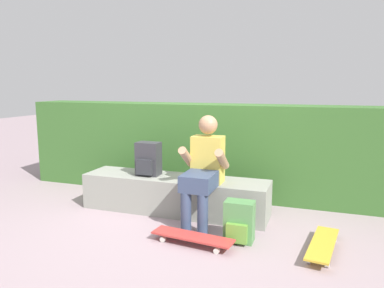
{
  "coord_description": "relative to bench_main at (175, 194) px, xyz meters",
  "views": [
    {
      "loc": [
        1.6,
        -3.52,
        1.5
      ],
      "look_at": [
        0.2,
        0.45,
        0.82
      ],
      "focal_mm": 34.28,
      "sensor_mm": 36.0,
      "label": 1
    }
  ],
  "objects": [
    {
      "name": "ground_plane",
      "position": [
        0.0,
        -0.38,
        -0.21
      ],
      "size": [
        24.0,
        24.0,
        0.0
      ],
      "primitive_type": "plane",
      "color": "gray"
    },
    {
      "name": "bench_main",
      "position": [
        0.0,
        0.0,
        0.0
      ],
      "size": [
        2.22,
        0.52,
        0.42
      ],
      "color": "gray",
      "rests_on": "ground"
    },
    {
      "name": "person_skater",
      "position": [
        0.43,
        -0.22,
        0.41
      ],
      "size": [
        0.49,
        0.62,
        1.17
      ],
      "color": "gold",
      "rests_on": "ground"
    },
    {
      "name": "skateboard_near_person",
      "position": [
        0.51,
        -0.8,
        -0.14
      ],
      "size": [
        0.82,
        0.29,
        0.09
      ],
      "color": "#BC3833",
      "rests_on": "ground"
    },
    {
      "name": "skateboard_beside_bench",
      "position": [
        1.67,
        -0.55,
        -0.14
      ],
      "size": [
        0.3,
        0.82,
        0.09
      ],
      "color": "gold",
      "rests_on": "ground"
    },
    {
      "name": "backpack_on_bench",
      "position": [
        -0.34,
        -0.01,
        0.4
      ],
      "size": [
        0.28,
        0.23,
        0.4
      ],
      "color": "#333338",
      "rests_on": "bench_main"
    },
    {
      "name": "backpack_on_ground",
      "position": [
        0.91,
        -0.58,
        -0.02
      ],
      "size": [
        0.28,
        0.23,
        0.4
      ],
      "color": "#51894C",
      "rests_on": "ground"
    },
    {
      "name": "hedge_row",
      "position": [
        0.19,
        0.9,
        0.41
      ],
      "size": [
        5.47,
        0.58,
        1.24
      ],
      "color": "#38662B",
      "rests_on": "ground"
    }
  ]
}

